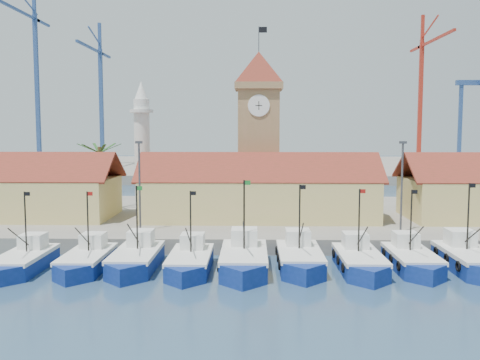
{
  "coord_description": "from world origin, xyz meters",
  "views": [
    {
      "loc": [
        -0.73,
        -40.72,
        11.68
      ],
      "look_at": [
        -2.11,
        18.0,
        6.09
      ],
      "focal_mm": 40.0,
      "sensor_mm": 36.0,
      "label": 1
    }
  ],
  "objects_px": {
    "boat_0": "(23,263)",
    "minaret": "(142,144)",
    "clock_tower": "(258,127)",
    "boat_5": "(300,260)"
  },
  "relations": [
    {
      "from": "clock_tower",
      "to": "boat_5",
      "type": "bearing_deg",
      "value": -81.87
    },
    {
      "from": "clock_tower",
      "to": "minaret",
      "type": "distance_m",
      "value": 15.3
    },
    {
      "from": "boat_0",
      "to": "minaret",
      "type": "xyz_separation_m",
      "value": [
        4.68,
        25.97,
        9.02
      ]
    },
    {
      "from": "minaret",
      "to": "boat_0",
      "type": "bearing_deg",
      "value": -100.21
    },
    {
      "from": "clock_tower",
      "to": "minaret",
      "type": "xyz_separation_m",
      "value": [
        -15.0,
        2.0,
        -2.23
      ]
    },
    {
      "from": "boat_0",
      "to": "clock_tower",
      "type": "distance_m",
      "value": 32.99
    },
    {
      "from": "boat_0",
      "to": "clock_tower",
      "type": "bearing_deg",
      "value": 50.61
    },
    {
      "from": "boat_0",
      "to": "boat_5",
      "type": "distance_m",
      "value": 22.97
    },
    {
      "from": "boat_5",
      "to": "clock_tower",
      "type": "xyz_separation_m",
      "value": [
        -3.26,
        22.81,
        11.19
      ]
    },
    {
      "from": "boat_0",
      "to": "minaret",
      "type": "bearing_deg",
      "value": 79.79
    }
  ]
}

